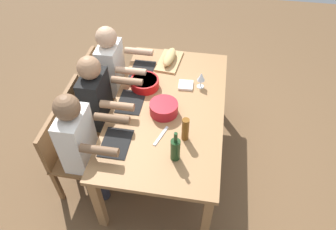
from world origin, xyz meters
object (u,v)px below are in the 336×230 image
Objects in this scene: diner_near_right at (82,142)px; wine_bottle at (175,149)px; chair_near_right at (67,155)px; serving_bowl_fruit at (145,83)px; serving_bowl_pasta at (164,108)px; chair_near_center at (86,116)px; napkin_stack at (186,85)px; chair_near_left at (102,84)px; diner_near_left at (115,70)px; bread_loaf at (169,57)px; cutting_board at (169,61)px; diner_near_center at (101,102)px; dining_table at (168,113)px; wine_glass at (201,77)px; beer_bottle at (185,129)px.

wine_bottle is (0.07, 0.80, 0.15)m from diner_near_right.
chair_near_right reaches higher than serving_bowl_fruit.
diner_near_right is at bearing -56.50° from serving_bowl_pasta.
chair_near_center is 6.07× the size of napkin_stack.
chair_near_center is at bearing 0.00° from chair_near_left.
chair_near_right is 0.71× the size of diner_near_left.
bread_loaf reaches higher than napkin_stack.
serving_bowl_pasta is at bearing -20.60° from napkin_stack.
diner_near_left reaches higher than wine_bottle.
chair_near_center reaches higher than cutting_board.
diner_near_center reaches higher than chair_near_center.
bread_loaf is at bearing 104.07° from chair_near_left.
chair_near_left is 2.93× the size of wine_bottle.
chair_near_right is 6.07× the size of napkin_stack.
serving_bowl_pasta is (-0.41, 0.62, 0.10)m from diner_near_right.
wine_bottle is at bearing 1.61° from napkin_stack.
serving_bowl_pasta is (0.08, -0.02, 0.14)m from dining_table.
diner_near_right is 8.57× the size of napkin_stack.
diner_near_center is (-0.50, 0.18, 0.21)m from chair_near_right.
chair_near_left is 5.12× the size of wine_glass.
chair_near_center is at bearing -67.07° from serving_bowl_fruit.
serving_bowl_fruit is 1.09× the size of serving_bowl_pasta.
beer_bottle is at bearing 71.18° from chair_near_center.
serving_bowl_pasta is at bearing -160.10° from wine_bottle.
diner_near_left is 3.00× the size of cutting_board.
dining_table is 0.98m from chair_near_left.
wine_glass is (0.35, 0.36, 0.11)m from cutting_board.
diner_near_left is at bearing -132.87° from serving_bowl_pasta.
cutting_board is at bearing -148.86° from napkin_stack.
diner_near_center is at bearing -67.94° from napkin_stack.
serving_bowl_fruit is (-0.24, -0.27, 0.13)m from dining_table.
chair_near_left is 6.07× the size of napkin_stack.
chair_near_right is 0.71× the size of diner_near_center.
chair_near_right is at bearing -31.99° from bread_loaf.
serving_bowl_pasta is (0.58, 0.81, 0.32)m from chair_near_left.
chair_near_center is 0.87m from serving_bowl_pasta.
diner_near_left is 0.80m from napkin_stack.
beer_bottle reaches higher than serving_bowl_pasta.
wine_glass is at bearing 174.39° from beer_bottle.
diner_near_right is 0.83m from serving_bowl_fruit.
serving_bowl_fruit is at bearing 122.11° from diner_near_center.
chair_near_center is (0.00, -0.83, -0.18)m from dining_table.
serving_bowl_fruit is 0.69× the size of cutting_board.
cutting_board is (-1.18, 0.55, 0.05)m from diner_near_right.
wine_glass is at bearing 45.89° from cutting_board.
diner_near_center is at bearing -39.01° from cutting_board.
wine_bottle reaches higher than chair_near_center.
dining_table is 0.38m from serving_bowl_fruit.
chair_near_left is (-0.99, 0.00, 0.00)m from chair_near_right.
bread_loaf is 1.93× the size of wine_glass.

